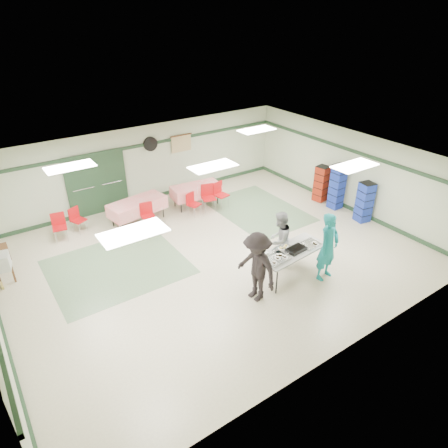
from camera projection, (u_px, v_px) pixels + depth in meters
floor at (214, 255)px, 11.38m from camera, size 11.00×11.00×0.00m
ceiling at (213, 166)px, 10.08m from camera, size 11.00×11.00×0.00m
wall_back at (144, 164)px, 13.98m from camera, size 11.00×0.00×11.00m
wall_front at (344, 304)px, 7.48m from camera, size 11.00×0.00×11.00m
wall_right at (350, 171)px, 13.45m from camera, size 0.00×9.00×9.00m
trim_back at (142, 145)px, 13.62m from camera, size 11.00×0.06×0.10m
baseboard_back at (147, 198)px, 14.58m from camera, size 11.00×0.06×0.12m
baseboard_left at (3, 331)px, 8.65m from camera, size 0.06×9.00×0.12m
trim_right at (353, 151)px, 13.10m from camera, size 0.06×9.00×0.10m
baseboard_right at (344, 205)px, 14.06m from camera, size 0.06×9.00×0.12m
green_patch_a at (117, 267)px, 10.87m from camera, size 3.50×3.00×0.01m
green_patch_b at (258, 210)px, 13.85m from camera, size 2.50×3.50×0.01m
double_door_left at (83, 187)px, 13.00m from camera, size 0.90×0.06×2.10m
double_door_right at (111, 181)px, 13.47m from camera, size 0.90×0.06×2.10m
door_frame at (97, 184)px, 13.21m from camera, size 2.00×0.03×2.15m
wall_fan at (150, 144)px, 13.75m from camera, size 0.50×0.10×0.50m
scroll_banner at (181, 144)px, 14.44m from camera, size 0.80×0.02×0.60m
serving_table at (292, 252)px, 10.21m from camera, size 2.02×0.97×0.76m
sheet_tray_right at (310, 244)px, 10.42m from camera, size 0.57×0.46×0.02m
sheet_tray_mid at (285, 250)px, 10.18m from camera, size 0.59×0.47×0.02m
sheet_tray_left at (277, 259)px, 9.83m from camera, size 0.65×0.52×0.02m
baking_pan at (296, 249)px, 10.16m from camera, size 0.54×0.37×0.08m
foam_box_stack at (263, 256)px, 9.79m from camera, size 0.24×0.22×0.20m
volunteer_teal at (328, 247)px, 10.04m from camera, size 0.73×0.54×1.84m
volunteer_grey at (279, 240)px, 10.59m from camera, size 0.94×0.85×1.59m
volunteer_dark at (257, 267)px, 9.30m from camera, size 0.78×1.22×1.79m
dining_table_a at (196, 190)px, 13.95m from camera, size 1.76×0.90×0.77m
dining_table_b at (137, 206)px, 12.86m from camera, size 1.95×1.11×0.77m
chair_a at (208, 195)px, 13.60m from camera, size 0.54×0.54×0.94m
chair_b at (192, 202)px, 13.32m from camera, size 0.47×0.47×0.80m
chair_c at (220, 192)px, 13.85m from camera, size 0.49×0.49×0.91m
chair_d at (147, 213)px, 12.51m from camera, size 0.46×0.46×0.87m
chair_loose_a at (76, 217)px, 12.33m from camera, size 0.50×0.50×0.81m
chair_loose_b at (59, 224)px, 11.90m from camera, size 0.46×0.46×0.86m
crate_stack_blue_a at (337, 187)px, 13.66m from camera, size 0.41×0.41×1.58m
crate_stack_red at (321, 184)px, 14.24m from camera, size 0.46×0.46×1.31m
crate_stack_blue_b at (365, 202)px, 12.87m from camera, size 0.48×0.48×1.35m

